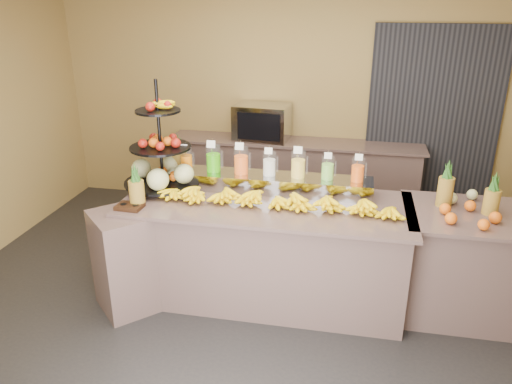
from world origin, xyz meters
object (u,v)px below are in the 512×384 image
(pitcher_tray, at_px, (269,183))
(fruit_stand, at_px, (167,162))
(oven_warmer, at_px, (262,122))
(banana_heap, at_px, (276,197))
(right_fruit_pile, at_px, (467,206))
(condiment_caddy, at_px, (130,207))

(pitcher_tray, relative_size, fruit_stand, 1.86)
(oven_warmer, bearing_deg, fruit_stand, -102.18)
(pitcher_tray, xyz_separation_m, banana_heap, (0.12, -0.33, 0.00))
(fruit_stand, xyz_separation_m, right_fruit_pile, (2.59, -0.10, -0.17))
(condiment_caddy, bearing_deg, banana_heap, 13.89)
(banana_heap, distance_m, condiment_caddy, 1.23)
(banana_heap, relative_size, oven_warmer, 3.25)
(right_fruit_pile, distance_m, oven_warmer, 2.78)
(pitcher_tray, relative_size, banana_heap, 0.88)
(banana_heap, xyz_separation_m, fruit_stand, (-1.05, 0.22, 0.17))
(right_fruit_pile, bearing_deg, fruit_stand, 177.83)
(pitcher_tray, relative_size, right_fruit_pile, 3.87)
(oven_warmer, bearing_deg, condiment_caddy, -101.98)
(banana_heap, distance_m, right_fruit_pile, 1.55)
(condiment_caddy, bearing_deg, right_fruit_pile, 8.69)
(banana_heap, height_order, right_fruit_pile, right_fruit_pile)
(pitcher_tray, height_order, condiment_caddy, pitcher_tray)
(fruit_stand, relative_size, oven_warmer, 1.54)
(fruit_stand, distance_m, oven_warmer, 1.86)
(pitcher_tray, xyz_separation_m, fruit_stand, (-0.93, -0.11, 0.18))
(banana_heap, relative_size, condiment_caddy, 9.71)
(banana_heap, distance_m, fruit_stand, 1.08)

